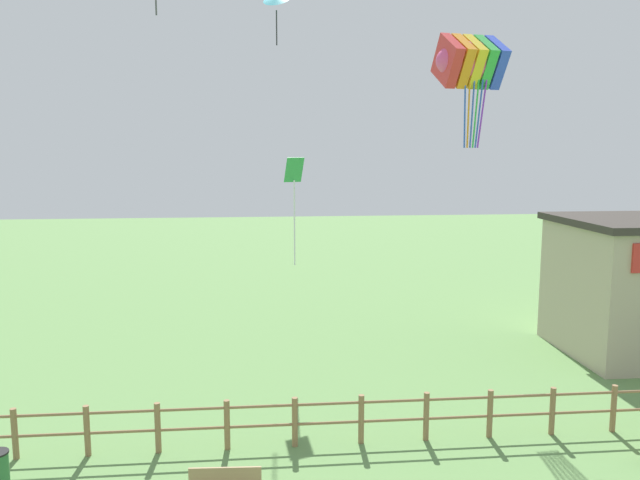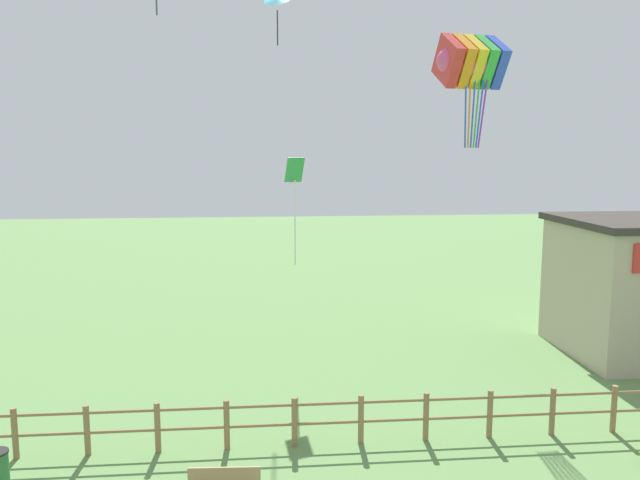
{
  "view_description": "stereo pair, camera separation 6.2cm",
  "coord_description": "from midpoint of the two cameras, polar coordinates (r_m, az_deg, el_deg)",
  "views": [
    {
      "loc": [
        -1.59,
        -6.72,
        7.02
      ],
      "look_at": [
        0.0,
        9.38,
        4.7
      ],
      "focal_mm": 35.0,
      "sensor_mm": 36.0,
      "label": 1
    },
    {
      "loc": [
        -1.53,
        -6.72,
        7.02
      ],
      "look_at": [
        0.0,
        9.38,
        4.7
      ],
      "focal_mm": 35.0,
      "sensor_mm": 36.0,
      "label": 2
    }
  ],
  "objects": [
    {
      "name": "kite_green_diamond",
      "position": [
        20.31,
        -2.24,
        4.44
      ],
      "size": [
        0.67,
        0.5,
        3.53
      ],
      "color": "green"
    },
    {
      "name": "wooden_fence",
      "position": [
        15.54,
        0.84,
        -15.95
      ],
      "size": [
        21.0,
        0.14,
        1.21
      ],
      "color": "olive",
      "rests_on": "ground_plane"
    },
    {
      "name": "kite_rainbow_parafoil",
      "position": [
        21.55,
        13.69,
        15.56
      ],
      "size": [
        2.62,
        2.15,
        3.68
      ],
      "color": "#E54C8C"
    },
    {
      "name": "kite_cyan_delta",
      "position": [
        25.15,
        -3.86,
        21.05
      ],
      "size": [
        1.26,
        1.18,
        2.01
      ],
      "color": "#2DB2C6"
    }
  ]
}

